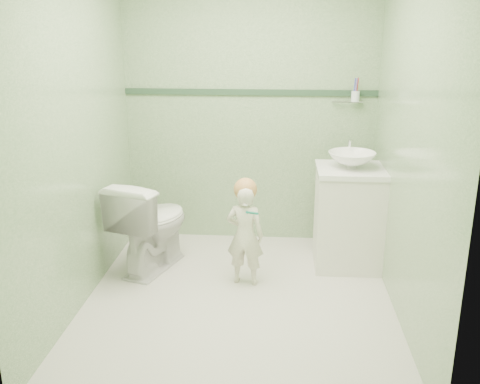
{
  "coord_description": "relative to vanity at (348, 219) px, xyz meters",
  "views": [
    {
      "loc": [
        0.28,
        -3.46,
        1.91
      ],
      "look_at": [
        0.0,
        0.15,
        0.78
      ],
      "focal_mm": 40.2,
      "sensor_mm": 36.0,
      "label": 1
    }
  ],
  "objects": [
    {
      "name": "ground",
      "position": [
        -0.84,
        -0.7,
        -0.4
      ],
      "size": [
        2.5,
        2.5,
        0.0
      ],
      "primitive_type": "plane",
      "color": "beige",
      "rests_on": "ground"
    },
    {
      "name": "room_shell",
      "position": [
        -0.84,
        -0.7,
        0.8
      ],
      "size": [
        2.5,
        2.54,
        2.4
      ],
      "color": "#7EA676",
      "rests_on": "ground"
    },
    {
      "name": "trim_stripe",
      "position": [
        -0.84,
        0.54,
        0.95
      ],
      "size": [
        2.2,
        0.02,
        0.05
      ],
      "primitive_type": "cube",
      "color": "#2A4630",
      "rests_on": "room_shell"
    },
    {
      "name": "vanity",
      "position": [
        0.0,
        0.0,
        0.0
      ],
      "size": [
        0.52,
        0.5,
        0.8
      ],
      "primitive_type": "cube",
      "color": "white",
      "rests_on": "ground"
    },
    {
      "name": "counter",
      "position": [
        0.0,
        0.0,
        0.41
      ],
      "size": [
        0.54,
        0.52,
        0.04
      ],
      "primitive_type": "cube",
      "color": "white",
      "rests_on": "vanity"
    },
    {
      "name": "basin",
      "position": [
        0.0,
        0.0,
        0.49
      ],
      "size": [
        0.37,
        0.37,
        0.13
      ],
      "primitive_type": "imported",
      "color": "white",
      "rests_on": "counter"
    },
    {
      "name": "faucet",
      "position": [
        0.0,
        0.19,
        0.57
      ],
      "size": [
        0.03,
        0.13,
        0.18
      ],
      "color": "silver",
      "rests_on": "counter"
    },
    {
      "name": "cup_holder",
      "position": [
        0.05,
        0.48,
        0.93
      ],
      "size": [
        0.26,
        0.07,
        0.21
      ],
      "color": "silver",
      "rests_on": "room_shell"
    },
    {
      "name": "toilet",
      "position": [
        -1.58,
        -0.18,
        -0.02
      ],
      "size": [
        0.64,
        0.84,
        0.76
      ],
      "primitive_type": "imported",
      "rotation": [
        0.0,
        0.0,
        2.81
      ],
      "color": "white",
      "rests_on": "ground"
    },
    {
      "name": "toddler",
      "position": [
        -0.81,
        -0.4,
        -0.01
      ],
      "size": [
        0.31,
        0.23,
        0.78
      ],
      "primitive_type": "imported",
      "rotation": [
        0.0,
        0.0,
        3.0
      ],
      "color": "beige",
      "rests_on": "ground"
    },
    {
      "name": "hair_cap",
      "position": [
        -0.81,
        -0.37,
        0.35
      ],
      "size": [
        0.17,
        0.17,
        0.17
      ],
      "primitive_type": "sphere",
      "color": "tan",
      "rests_on": "toddler"
    },
    {
      "name": "teal_toothbrush",
      "position": [
        -0.76,
        -0.53,
        0.23
      ],
      "size": [
        0.11,
        0.14,
        0.08
      ],
      "color": "#14836C",
      "rests_on": "toddler"
    }
  ]
}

